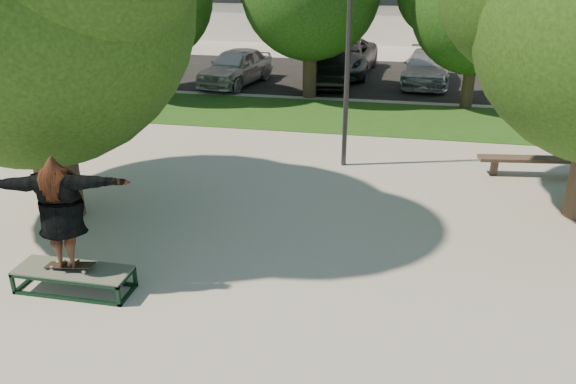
% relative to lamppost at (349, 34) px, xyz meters
% --- Properties ---
extents(ground, '(120.00, 120.00, 0.00)m').
position_rel_lamppost_xyz_m(ground, '(-1.00, -5.00, -3.15)').
color(ground, '#9A968E').
rests_on(ground, ground).
extents(grass_strip, '(30.00, 4.00, 0.02)m').
position_rel_lamppost_xyz_m(grass_strip, '(0.00, 4.50, -3.14)').
color(grass_strip, '#1F4413').
rests_on(grass_strip, ground).
extents(asphalt_strip, '(40.00, 8.00, 0.01)m').
position_rel_lamppost_xyz_m(asphalt_strip, '(-1.00, 11.00, -3.15)').
color(asphalt_strip, black).
rests_on(asphalt_strip, ground).
extents(bg_tree_right, '(5.04, 4.31, 5.43)m').
position_rel_lamppost_xyz_m(bg_tree_right, '(3.43, 6.57, 0.34)').
color(bg_tree_right, '#38281E').
rests_on(bg_tree_right, ground).
extents(lamppost, '(0.25, 0.15, 6.11)m').
position_rel_lamppost_xyz_m(lamppost, '(0.00, 0.00, 0.00)').
color(lamppost, '#2D2D30').
rests_on(lamppost, ground).
extents(grind_box, '(1.80, 0.60, 0.38)m').
position_rel_lamppost_xyz_m(grind_box, '(-3.50, -6.45, -2.96)').
color(grind_box, black).
rests_on(grind_box, ground).
extents(skater_rig, '(2.25, 1.08, 1.84)m').
position_rel_lamppost_xyz_m(skater_rig, '(-3.53, -6.45, -1.82)').
color(skater_rig, white).
rests_on(skater_rig, grind_box).
extents(bench, '(2.91, 0.75, 0.44)m').
position_rel_lamppost_xyz_m(bench, '(4.62, 0.18, -2.78)').
color(bench, '#47382B').
rests_on(bench, ground).
extents(car_silver_a, '(2.50, 4.45, 1.43)m').
position_rel_lamppost_xyz_m(car_silver_a, '(-5.20, 8.50, -2.44)').
color(car_silver_a, '#B1B2B6').
rests_on(car_silver_a, asphalt_strip).
extents(car_dark, '(1.62, 4.20, 1.36)m').
position_rel_lamppost_xyz_m(car_dark, '(-1.50, 9.17, -2.47)').
color(car_dark, black).
rests_on(car_dark, asphalt_strip).
extents(car_grey, '(2.78, 5.45, 1.48)m').
position_rel_lamppost_xyz_m(car_grey, '(-1.23, 11.50, -2.41)').
color(car_grey, '#5D5E63').
rests_on(car_grey, asphalt_strip).
extents(car_silver_b, '(2.11, 4.56, 1.29)m').
position_rel_lamppost_xyz_m(car_silver_b, '(2.25, 10.13, -2.51)').
color(car_silver_b, '#B1B0B5').
rests_on(car_silver_b, asphalt_strip).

